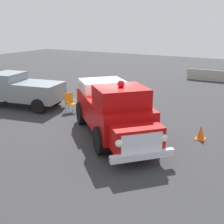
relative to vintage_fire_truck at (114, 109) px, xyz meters
name	(u,v)px	position (x,y,z in m)	size (l,w,h in m)	color
ground_plane	(104,129)	(0.78, -0.53, -1.20)	(60.00, 60.00, 0.00)	#333335
vintage_fire_truck	(114,109)	(0.00, 0.00, 0.00)	(5.82, 5.66, 2.59)	black
parked_pickup	(22,90)	(6.82, -1.44, -0.21)	(5.04, 2.70, 1.90)	black
lawn_chair_near_truck	(93,100)	(2.85, -2.78, -0.61)	(0.67, 0.67, 1.02)	#B7BABF
lawn_chair_spare	(70,101)	(3.82, -1.97, -0.61)	(0.67, 0.67, 1.02)	#B7BABF
spectator_seated	(93,99)	(2.79, -2.67, -0.50)	(0.59, 0.65, 1.29)	#383842
traffic_cone	(201,132)	(-3.35, -1.45, -0.89)	(0.40, 0.40, 0.64)	orange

